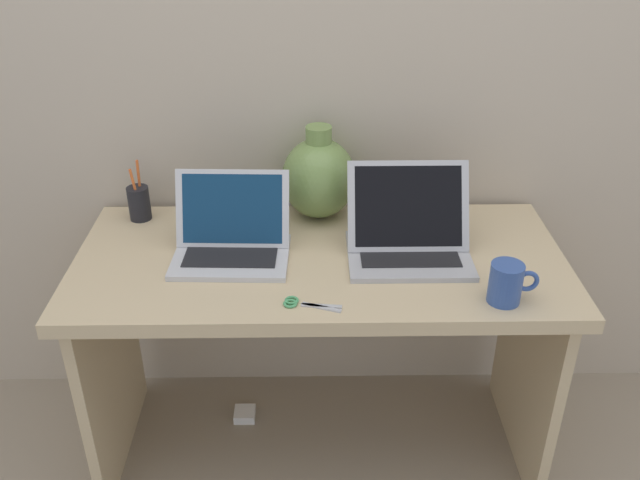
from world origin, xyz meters
The scene contains 10 objects.
ground_plane centered at (0.00, 0.00, 0.00)m, with size 6.00×6.00×0.00m, color gray.
back_wall centered at (0.00, 0.35, 1.20)m, with size 4.40×0.04×2.40m, color #BCAD99.
desk centered at (0.00, 0.00, 0.55)m, with size 1.34×0.62×0.71m.
laptop_left centered at (-0.24, 0.02, 0.77)m, with size 0.32×0.25×0.22m.
laptop_right centered at (0.24, 0.02, 0.77)m, with size 0.33×0.26×0.23m.
green_vase centered at (0.00, 0.25, 0.83)m, with size 0.22×0.22×0.28m.
coffee_mug centered at (0.45, -0.22, 0.76)m, with size 0.12×0.08×0.10m.
pen_cup centered at (-0.54, 0.23, 0.76)m, with size 0.06×0.06×0.18m.
scissors centered at (-0.05, -0.23, 0.71)m, with size 0.15×0.07×0.01m.
power_brick centered at (-0.25, 0.12, 0.01)m, with size 0.07×0.07×0.03m, color white.
Camera 1 is at (-0.02, -1.60, 1.66)m, focal length 38.21 mm.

